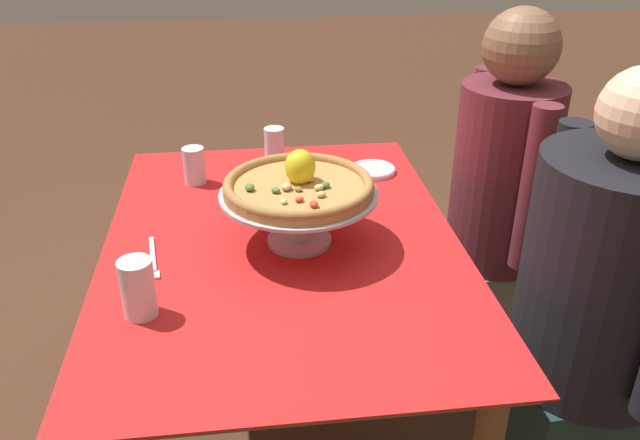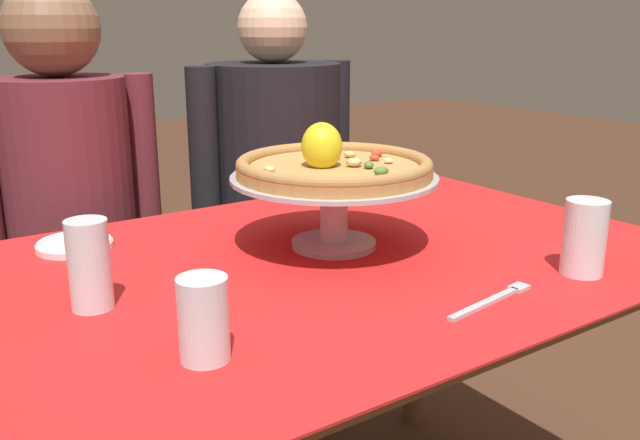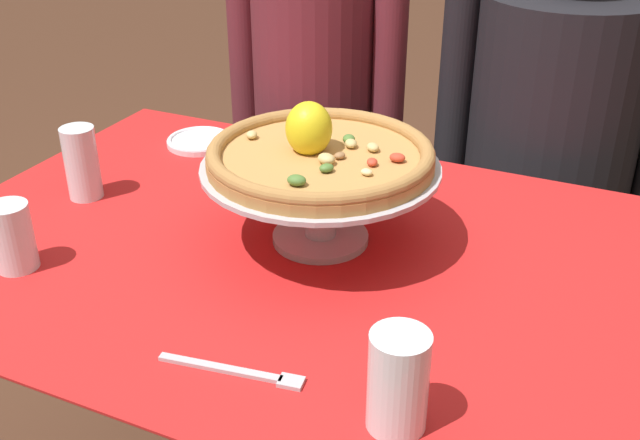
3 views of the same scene
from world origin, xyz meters
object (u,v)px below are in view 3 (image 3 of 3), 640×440
object	(u,v)px
water_glass_front_right	(398,386)
diner_right	(545,179)
water_glass_front_left	(13,241)
diner_left	(315,149)
side_plate	(200,141)
pizza	(320,153)
pizza_stand	(320,186)
dinner_fork	(239,372)
water_glass_side_left	(82,168)

from	to	relation	value
water_glass_front_right	diner_right	bearing A→B (deg)	89.54
water_glass_front_left	water_glass_front_right	xyz separation A→B (m)	(0.66, -0.08, 0.01)
water_glass_front_right	diner_left	distance (m)	1.18
side_plate	diner_left	size ratio (longest dim) A/B	0.11
pizza	diner_right	xyz separation A→B (m)	(0.27, 0.67, -0.28)
water_glass_front_left	diner_left	xyz separation A→B (m)	(0.08, 0.93, -0.19)
pizza_stand	pizza	xyz separation A→B (m)	(-0.00, 0.00, 0.06)
water_glass_front_left	diner_left	size ratio (longest dim) A/B	0.09
water_glass_front_left	dinner_fork	size ratio (longest dim) A/B	0.56
pizza_stand	diner_left	size ratio (longest dim) A/B	0.31
diner_left	pizza_stand	bearing A→B (deg)	-64.16
pizza_stand	diner_right	bearing A→B (deg)	67.97
dinner_fork	diner_right	bearing A→B (deg)	77.77
pizza_stand	diner_right	distance (m)	0.75
pizza_stand	water_glass_front_left	distance (m)	0.49
pizza_stand	water_glass_side_left	world-z (taller)	pizza_stand
water_glass_side_left	side_plate	bearing A→B (deg)	79.31
water_glass_front_left	water_glass_front_right	size ratio (longest dim) A/B	0.86
water_glass_front_left	diner_right	xyz separation A→B (m)	(0.67, 0.95, -0.17)
side_plate	diner_right	size ratio (longest dim) A/B	0.11
water_glass_side_left	diner_left	distance (m)	0.73
pizza	diner_left	xyz separation A→B (m)	(-0.32, 0.65, -0.30)
water_glass_front_right	pizza_stand	bearing A→B (deg)	126.22
pizza	dinner_fork	distance (m)	0.39
side_plate	diner_right	distance (m)	0.80
pizza	pizza_stand	bearing A→B (deg)	-19.88
water_glass_front_right	dinner_fork	size ratio (longest dim) A/B	0.65
pizza_stand	diner_right	world-z (taller)	diner_right
side_plate	diner_right	world-z (taller)	diner_right
pizza_stand	side_plate	size ratio (longest dim) A/B	2.75
diner_left	water_glass_front_right	bearing A→B (deg)	-60.23
pizza_stand	water_glass_front_left	xyz separation A→B (m)	(-0.40, -0.28, -0.05)
pizza	diner_left	bearing A→B (deg)	115.77
pizza	side_plate	xyz separation A→B (m)	(-0.41, 0.27, -0.15)
water_glass_front_right	dinner_fork	xyz separation A→B (m)	(-0.21, 0.00, -0.05)
diner_left	pizza	bearing A→B (deg)	-64.23
water_glass_front_right	water_glass_side_left	bearing A→B (deg)	155.97
water_glass_side_left	diner_right	distance (m)	1.03
water_glass_front_right	diner_right	distance (m)	1.04
pizza_stand	water_glass_side_left	xyz separation A→B (m)	(-0.47, -0.03, -0.04)
water_glass_side_left	side_plate	world-z (taller)	water_glass_side_left
pizza	dinner_fork	xyz separation A→B (m)	(0.05, -0.36, -0.16)
pizza_stand	dinner_fork	world-z (taller)	pizza_stand
pizza	side_plate	bearing A→B (deg)	146.76
water_glass_front_right	side_plate	size ratio (longest dim) A/B	0.91
diner_right	water_glass_front_left	bearing A→B (deg)	-125.35
side_plate	water_glass_front_left	bearing A→B (deg)	-88.86
water_glass_front_left	side_plate	xyz separation A→B (m)	(-0.01, 0.55, -0.04)
pizza_stand	water_glass_front_right	xyz separation A→B (m)	(0.26, -0.36, -0.04)
diner_left	dinner_fork	bearing A→B (deg)	-70.14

